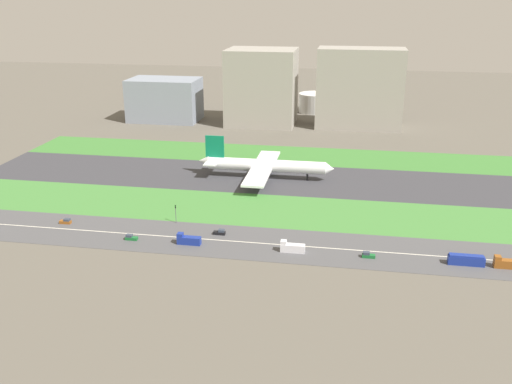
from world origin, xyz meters
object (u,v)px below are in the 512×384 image
(hangar_building, at_px, (262,87))
(fuel_tank_centre, at_px, (315,103))
(bus_1, at_px, (466,260))
(truck_2, at_px, (506,263))
(terminal_building, at_px, (165,100))
(fuel_tank_west, at_px, (279,100))
(truck_0, at_px, (188,240))
(office_tower, at_px, (360,89))
(truck_1, at_px, (292,248))
(car_3, at_px, (368,255))
(car_2, at_px, (220,232))
(car_0, at_px, (131,238))
(car_1, at_px, (66,221))
(airliner, at_px, (263,166))
(traffic_light, at_px, (176,213))

(hangar_building, distance_m, fuel_tank_centre, 58.37)
(bus_1, xyz_separation_m, truck_2, (12.51, -0.00, -0.15))
(terminal_building, xyz_separation_m, fuel_tank_west, (73.29, 45.00, -6.37))
(terminal_building, relative_size, fuel_tank_centre, 1.95)
(truck_0, height_order, office_tower, office_tower)
(truck_2, xyz_separation_m, terminal_building, (-178.62, 192.00, 12.49))
(truck_1, height_order, car_3, truck_1)
(truck_0, xyz_separation_m, fuel_tank_centre, (27.82, 237.00, 5.15))
(car_2, bearing_deg, office_tower, 74.75)
(hangar_building, bearing_deg, car_0, -94.94)
(truck_0, relative_size, terminal_building, 0.18)
(truck_2, relative_size, terminal_building, 0.18)
(car_3, bearing_deg, truck_0, 0.00)
(car_1, relative_size, car_0, 1.00)
(car_3, bearing_deg, car_0, 0.00)
(truck_2, bearing_deg, office_tower, -75.98)
(car_2, height_order, fuel_tank_centre, fuel_tank_centre)
(airliner, height_order, office_tower, office_tower)
(airliner, bearing_deg, truck_0, -100.38)
(bus_1, relative_size, office_tower, 0.21)
(car_2, distance_m, office_tower, 190.22)
(airliner, relative_size, car_3, 14.77)
(fuel_tank_west, bearing_deg, car_1, -103.19)
(fuel_tank_centre, bearing_deg, hangar_building, -125.99)
(airliner, relative_size, terminal_building, 1.38)
(car_2, height_order, terminal_building, terminal_building)
(traffic_light, relative_size, fuel_tank_centre, 0.30)
(bus_1, height_order, traffic_light, traffic_light)
(car_2, bearing_deg, fuel_tank_west, 91.96)
(car_3, relative_size, hangar_building, 0.09)
(car_0, relative_size, fuel_tank_west, 0.24)
(truck_1, bearing_deg, hangar_building, -77.74)
(truck_1, xyz_separation_m, car_3, (25.75, 0.00, -0.75))
(truck_1, xyz_separation_m, truck_2, (69.80, 0.00, 0.00))
(airliner, distance_m, bus_1, 111.72)
(bus_1, relative_size, car_1, 2.64)
(truck_0, xyz_separation_m, terminal_building, (-71.96, 192.00, 12.49))
(fuel_tank_centre, bearing_deg, car_0, -101.74)
(truck_2, height_order, car_0, truck_2)
(car_1, bearing_deg, car_3, -4.99)
(car_1, relative_size, office_tower, 0.08)
(car_1, relative_size, terminal_building, 0.09)
(car_2, distance_m, car_3, 54.43)
(truck_0, bearing_deg, car_1, -10.92)
(car_3, distance_m, office_tower, 193.59)
(bus_1, distance_m, office_tower, 196.65)
(truck_1, distance_m, truck_2, 69.80)
(car_3, relative_size, car_0, 1.00)
(car_1, height_order, terminal_building, terminal_building)
(truck_1, relative_size, truck_0, 1.00)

